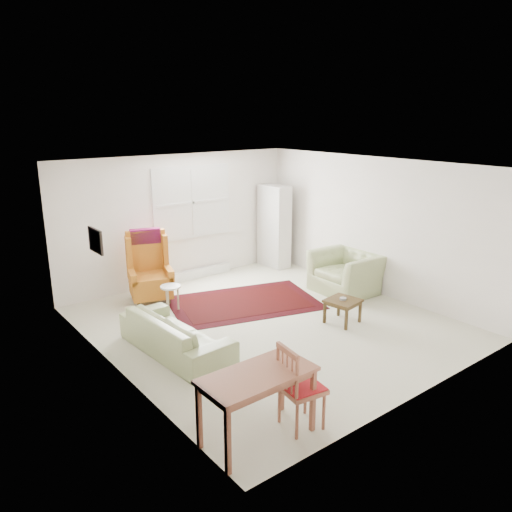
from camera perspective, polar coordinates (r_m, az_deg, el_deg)
room at (r=7.82m, az=0.51°, el=1.34°), size 5.04×5.54×2.51m
rug at (r=8.87m, az=-1.37°, el=-5.30°), size 2.90×2.28×0.03m
sofa at (r=7.08m, az=-9.20°, el=-7.96°), size 0.87×1.95×0.77m
armchair at (r=9.45m, az=10.32°, el=-1.40°), size 1.05×1.20×0.91m
wingback_chair at (r=8.98m, az=-12.06°, el=-1.25°), size 0.92×0.95×1.25m
coffee_table at (r=8.12m, az=9.85°, el=-6.22°), size 0.55×0.55×0.39m
stool at (r=8.58m, az=-9.69°, el=-4.77°), size 0.44×0.44×0.45m
cabinet at (r=10.79m, az=2.10°, el=3.42°), size 0.42×0.73×1.77m
desk at (r=5.28m, az=0.17°, el=-16.82°), size 1.19×0.60×0.75m
desk_chair at (r=5.43m, az=5.27°, el=-14.57°), size 0.48×0.48×0.96m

